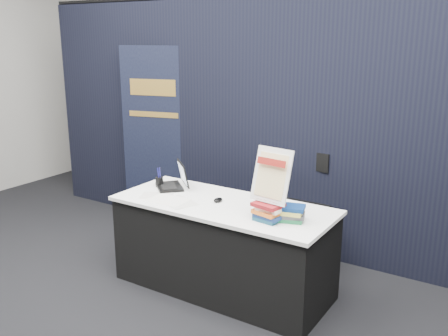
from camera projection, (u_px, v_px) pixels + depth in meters
floor at (183, 318)px, 3.75m from camera, size 8.00×8.00×0.00m
wall_back at (365, 59)px, 6.55m from camera, size 8.00×0.02×3.50m
drape_partition at (283, 128)px, 4.74m from camera, size 6.00×0.08×2.40m
display_table at (223, 246)px, 4.10m from camera, size 1.80×0.75×0.75m
laptop at (172, 181)px, 4.42m from camera, size 0.36×0.40×0.23m
mouse at (218, 200)px, 4.04m from camera, size 0.06×0.10×0.03m
brochure_left at (157, 195)px, 4.19m from camera, size 0.32×0.28×0.00m
brochure_mid at (168, 200)px, 4.08m from camera, size 0.33×0.24×0.00m
brochure_right at (178, 202)px, 4.03m from camera, size 0.37×0.32×0.00m
pen_cup at (159, 182)px, 4.43m from camera, size 0.07×0.07×0.09m
book_stack_tall at (269, 212)px, 3.61m from camera, size 0.22×0.19×0.14m
book_stack_short at (291, 213)px, 3.62m from camera, size 0.24×0.21×0.11m
info_sign at (272, 176)px, 3.57m from camera, size 0.31×0.17×0.41m
pullup_banner at (156, 146)px, 5.53m from camera, size 0.83×0.30×1.95m
stacking_chair at (299, 202)px, 4.61m from camera, size 0.52×0.53×1.01m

